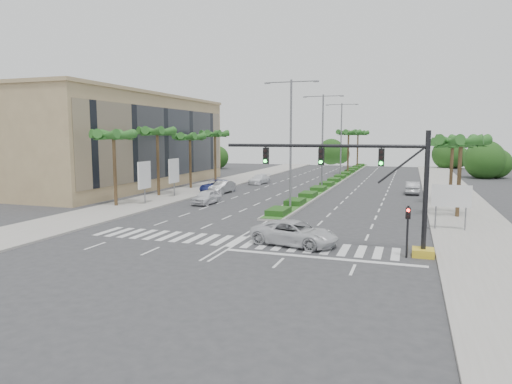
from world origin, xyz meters
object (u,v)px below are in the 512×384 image
car_parked_a (207,197)px  car_parked_b (222,187)px  car_crossing (294,233)px  car_right (412,188)px  car_parked_c (217,186)px  car_parked_d (259,179)px

car_parked_a → car_parked_b: 8.79m
car_crossing → car_right: size_ratio=1.24×
car_crossing → car_right: car_crossing is taller
car_parked_b → car_crossing: car_crossing is taller
car_parked_c → car_right: (22.75, 6.01, -0.03)m
car_right → car_parked_c: bearing=14.7°
car_parked_b → car_crossing: bearing=-54.1°
car_parked_b → car_parked_d: car_parked_b is taller
car_parked_d → car_crossing: (13.83, -34.61, 0.10)m
car_parked_a → car_right: car_right is taller
car_parked_a → car_crossing: car_crossing is taller
car_crossing → car_right: bearing=-1.6°
car_parked_c → car_right: car_parked_c is taller
car_parked_a → car_right: 25.08m
car_crossing → car_right: (7.13, 29.57, -0.04)m
car_parked_b → car_right: bearing=20.5°
car_parked_c → car_crossing: car_crossing is taller
car_parked_c → car_right: size_ratio=1.23×
car_parked_b → car_crossing: (14.64, -22.80, 0.03)m
car_crossing → car_parked_d: bearing=33.8°
car_parked_c → car_parked_d: car_parked_c is taller
car_right → car_parked_b: bearing=17.2°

